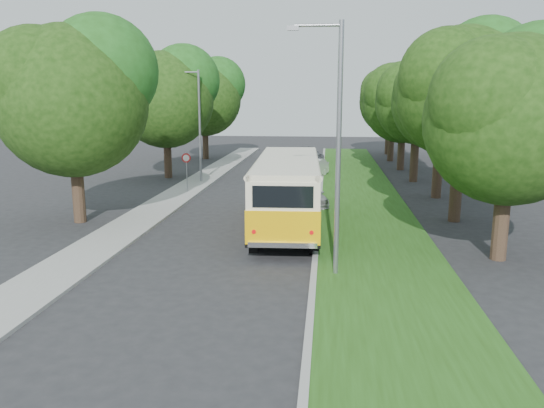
# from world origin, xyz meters

# --- Properties ---
(ground) EXTENTS (120.00, 120.00, 0.00)m
(ground) POSITION_xyz_m (0.00, 0.00, 0.00)
(ground) COLOR #262629
(ground) RESTS_ON ground
(curb) EXTENTS (0.20, 70.00, 0.15)m
(curb) POSITION_xyz_m (3.60, 5.00, 0.07)
(curb) COLOR gray
(curb) RESTS_ON ground
(grass_verge) EXTENTS (4.50, 70.00, 0.13)m
(grass_verge) POSITION_xyz_m (5.95, 5.00, 0.07)
(grass_verge) COLOR #254C14
(grass_verge) RESTS_ON ground
(sidewalk) EXTENTS (2.20, 70.00, 0.12)m
(sidewalk) POSITION_xyz_m (-4.80, 5.00, 0.06)
(sidewalk) COLOR gray
(sidewalk) RESTS_ON ground
(treeline) EXTENTS (24.27, 41.91, 9.46)m
(treeline) POSITION_xyz_m (3.15, 17.99, 5.93)
(treeline) COLOR #332319
(treeline) RESTS_ON ground
(lamppost_near) EXTENTS (1.71, 0.16, 8.00)m
(lamppost_near) POSITION_xyz_m (4.21, -2.50, 4.37)
(lamppost_near) COLOR gray
(lamppost_near) RESTS_ON ground
(lamppost_far) EXTENTS (1.71, 0.16, 7.50)m
(lamppost_far) POSITION_xyz_m (-4.70, 16.00, 4.12)
(lamppost_far) COLOR gray
(lamppost_far) RESTS_ON ground
(warning_sign) EXTENTS (0.56, 0.10, 2.50)m
(warning_sign) POSITION_xyz_m (-4.50, 11.98, 1.71)
(warning_sign) COLOR gray
(warning_sign) RESTS_ON ground
(vintage_bus) EXTENTS (3.22, 10.80, 3.17)m
(vintage_bus) POSITION_xyz_m (2.23, 4.02, 1.59)
(vintage_bus) COLOR #FFBC08
(vintage_bus) RESTS_ON ground
(car_silver) EXTENTS (2.49, 3.87, 1.23)m
(car_silver) POSITION_xyz_m (3.00, 8.90, 0.61)
(car_silver) COLOR #A5A5AA
(car_silver) RESTS_ON ground
(car_white) EXTENTS (2.72, 4.44, 1.38)m
(car_white) POSITION_xyz_m (2.73, 18.67, 0.69)
(car_white) COLOR white
(car_white) RESTS_ON ground
(car_blue) EXTENTS (3.06, 4.52, 1.22)m
(car_blue) POSITION_xyz_m (1.74, 19.70, 0.61)
(car_blue) COLOR navy
(car_blue) RESTS_ON ground
(car_grey) EXTENTS (3.25, 5.30, 1.37)m
(car_grey) POSITION_xyz_m (2.20, 28.37, 0.69)
(car_grey) COLOR slate
(car_grey) RESTS_ON ground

